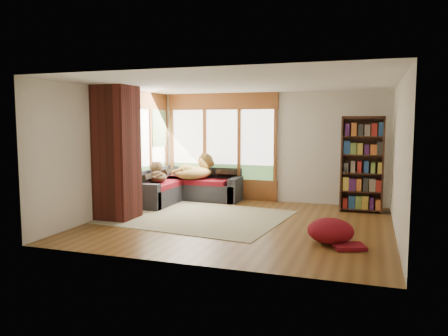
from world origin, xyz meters
The scene contains 17 objects.
floor centered at (0.00, 0.00, 0.00)m, with size 5.50×5.50×0.00m, color brown.
ceiling centered at (0.00, 0.00, 2.60)m, with size 5.50×5.50×0.00m, color white.
wall_back centered at (0.00, 2.50, 1.30)m, with size 5.50×0.04×2.60m, color silver.
wall_front centered at (0.00, -2.50, 1.30)m, with size 5.50×0.04×2.60m, color silver.
wall_left centered at (-2.75, 0.00, 1.30)m, with size 0.04×5.00×2.60m, color silver.
wall_right centered at (2.75, 0.00, 1.30)m, with size 0.04×5.00×2.60m, color silver.
windows_back centered at (-1.20, 2.47, 1.35)m, with size 2.82×0.10×1.90m.
windows_left centered at (-2.72, 1.20, 1.35)m, with size 0.10×2.62×1.90m.
roller_blind centered at (-2.69, 2.03, 1.75)m, with size 0.03×0.72×0.90m, color #7C9C6A.
brick_chimney centered at (-2.40, -0.35, 1.30)m, with size 0.70×0.70×2.60m, color #471914.
sectional_sofa centered at (-1.95, 1.70, 0.30)m, with size 2.20×2.20×0.80m.
area_rug centered at (-1.04, 0.27, 0.01)m, with size 3.54×2.71×0.01m, color beige.
bookshelf centered at (2.14, 1.85, 1.01)m, with size 0.87×0.29×2.02m.
pouf centered at (1.75, -0.81, 0.21)m, with size 0.73×0.73×0.39m, color maroon.
dog_tan centered at (-1.69, 2.00, 0.81)m, with size 1.05×1.10×0.54m.
dog_brindle centered at (-2.36, 1.25, 0.74)m, with size 0.74×0.83×0.40m.
throw_pillows centered at (-1.86, 1.75, 0.79)m, with size 1.98×1.68×0.45m.
Camera 1 is at (2.31, -7.73, 1.91)m, focal length 35.00 mm.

